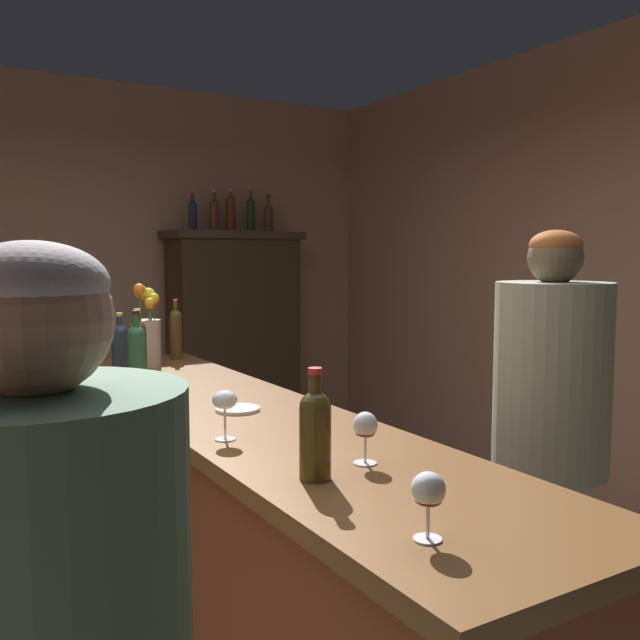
{
  "coord_description": "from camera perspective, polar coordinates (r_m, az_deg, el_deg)",
  "views": [
    {
      "loc": [
        -0.75,
        -2.18,
        1.59
      ],
      "look_at": [
        0.61,
        0.1,
        1.34
      ],
      "focal_mm": 38.35,
      "sensor_mm": 36.0,
      "label": 1
    }
  ],
  "objects": [
    {
      "name": "wine_bottle_syrah",
      "position": [
        1.71,
        -0.41,
        -9.15
      ],
      "size": [
        0.08,
        0.08,
        0.28
      ],
      "color": "#423414",
      "rests_on": "bar_counter"
    },
    {
      "name": "display_cabinet",
      "position": [
        5.46,
        -7.17,
        -1.66
      ],
      "size": [
        1.06,
        0.47,
        1.78
      ],
      "color": "#342819",
      "rests_on": "ground"
    },
    {
      "name": "wine_bottle_chardonnay",
      "position": [
        3.15,
        -14.94,
        -2.23
      ],
      "size": [
        0.08,
        0.08,
        0.32
      ],
      "color": "#423116",
      "rests_on": "bar_counter"
    },
    {
      "name": "display_bottle_midleft",
      "position": [
        5.37,
        -8.82,
        8.8
      ],
      "size": [
        0.07,
        0.07,
        0.31
      ],
      "color": "#4C2C1C",
      "rests_on": "display_cabinet"
    },
    {
      "name": "wine_glass_mid",
      "position": [
        1.84,
        3.8,
        -9.0
      ],
      "size": [
        0.07,
        0.07,
        0.14
      ],
      "color": "white",
      "rests_on": "bar_counter"
    },
    {
      "name": "display_bottle_right",
      "position": [
        5.56,
        -4.32,
        8.61
      ],
      "size": [
        0.07,
        0.07,
        0.3
      ],
      "color": "#4B2E19",
      "rests_on": "display_cabinet"
    },
    {
      "name": "display_bottle_center",
      "position": [
        5.42,
        -7.47,
        8.94
      ],
      "size": [
        0.07,
        0.07,
        0.33
      ],
      "color": "#4E2812",
      "rests_on": "display_cabinet"
    },
    {
      "name": "wine_glass_rear",
      "position": [
        1.38,
        9.02,
        -14.08
      ],
      "size": [
        0.07,
        0.07,
        0.14
      ],
      "color": "white",
      "rests_on": "bar_counter"
    },
    {
      "name": "wine_bottle_pinot",
      "position": [
        3.74,
        -11.94,
        -1.0
      ],
      "size": [
        0.07,
        0.07,
        0.32
      ],
      "color": "#453414",
      "rests_on": "bar_counter"
    },
    {
      "name": "bar_counter",
      "position": [
        2.66,
        -6.45,
        -18.34
      ],
      "size": [
        0.65,
        3.01,
        1.03
      ],
      "color": "brown",
      "rests_on": "ground"
    },
    {
      "name": "wine_bottle_riesling",
      "position": [
        3.34,
        -16.34,
        -2.13
      ],
      "size": [
        0.08,
        0.08,
        0.29
      ],
      "color": "#1D2936",
      "rests_on": "bar_counter"
    },
    {
      "name": "flower_arrangement",
      "position": [
        3.54,
        -14.24,
        -0.8
      ],
      "size": [
        0.14,
        0.15,
        0.42
      ],
      "color": "tan",
      "rests_on": "bar_counter"
    },
    {
      "name": "wine_bottle_rose",
      "position": [
        2.93,
        -15.04,
        -2.77
      ],
      "size": [
        0.08,
        0.08,
        0.33
      ],
      "color": "#245233",
      "rests_on": "bar_counter"
    },
    {
      "name": "cheese_plate",
      "position": [
        2.49,
        -6.89,
        -7.4
      ],
      "size": [
        0.16,
        0.16,
        0.01
      ],
      "primitive_type": "cylinder",
      "color": "white",
      "rests_on": "bar_counter"
    },
    {
      "name": "wine_glass_front",
      "position": [
        2.09,
        -7.95,
        -6.78
      ],
      "size": [
        0.08,
        0.08,
        0.15
      ],
      "color": "white",
      "rests_on": "bar_counter"
    },
    {
      "name": "display_bottle_midright",
      "position": [
        5.49,
        -5.8,
        8.85
      ],
      "size": [
        0.07,
        0.07,
        0.32
      ],
      "color": "#143417",
      "rests_on": "display_cabinet"
    },
    {
      "name": "wall_back",
      "position": [
        5.34,
        -22.79,
        3.36
      ],
      "size": [
        5.46,
        0.12,
        2.88
      ],
      "primitive_type": "cube",
      "color": "tan",
      "rests_on": "ground"
    },
    {
      "name": "bartender",
      "position": [
        2.44,
        18.57,
        -11.03
      ],
      "size": [
        0.37,
        0.37,
        1.67
      ],
      "rotation": [
        0.0,
        0.0,
        3.36
      ],
      "color": "tan",
      "rests_on": "ground"
    },
    {
      "name": "display_bottle_left",
      "position": [
        5.31,
        -10.58,
        8.72
      ],
      "size": [
        0.07,
        0.07,
        0.28
      ],
      "color": "#19243A",
      "rests_on": "display_cabinet"
    }
  ]
}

